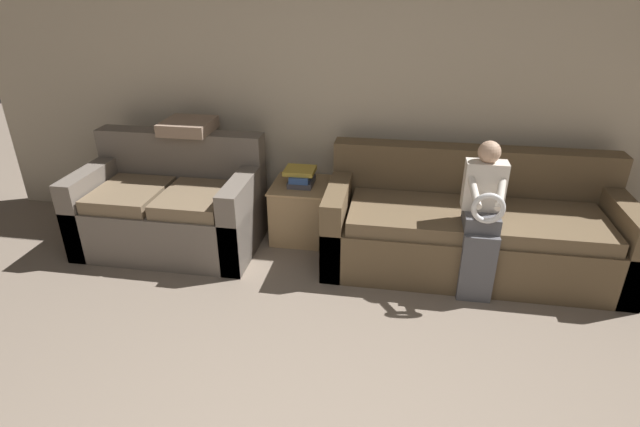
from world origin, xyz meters
name	(u,v)px	position (x,y,z in m)	size (l,w,h in m)	color
wall_back	(379,88)	(0.00, 3.17, 1.27)	(7.16, 0.06, 2.55)	beige
couch_main	(470,228)	(0.81, 2.62, 0.31)	(2.27, 0.92, 0.88)	brown
couch_side	(172,208)	(-1.67, 2.55, 0.33)	(1.46, 0.87, 0.92)	#70665B
child_left_seated	(482,215)	(0.81, 2.23, 0.62)	(0.29, 0.36, 1.12)	#56565B
side_shelf	(301,210)	(-0.61, 2.86, 0.26)	(0.49, 0.54, 0.50)	tan
book_stack	(301,176)	(-0.61, 2.86, 0.57)	(0.26, 0.28, 0.14)	#4C4C56
throw_pillow	(188,126)	(-1.57, 2.84, 0.97)	(0.41, 0.41, 0.10)	gray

